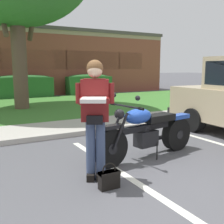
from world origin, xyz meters
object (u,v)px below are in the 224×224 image
(hedge_center_right, at_px, (24,86))
(hedge_right, at_px, (89,84))
(motorcycle, at_px, (150,131))
(handbag, at_px, (109,178))
(rider_person, at_px, (95,111))

(hedge_center_right, relative_size, hedge_right, 1.14)
(motorcycle, xyz_separation_m, hedge_right, (3.67, 11.03, 0.17))
(motorcycle, xyz_separation_m, hedge_center_right, (-0.15, 11.03, 0.17))
(motorcycle, height_order, handbag, motorcycle)
(motorcycle, relative_size, rider_person, 1.31)
(motorcycle, distance_m, hedge_right, 11.63)
(motorcycle, height_order, hedge_right, hedge_right)
(rider_person, distance_m, hedge_right, 12.50)
(motorcycle, bearing_deg, rider_person, -161.25)
(handbag, height_order, hedge_right, hedge_right)
(motorcycle, distance_m, rider_person, 1.46)
(rider_person, xyz_separation_m, hedge_right, (4.96, 11.47, -0.36))
(rider_person, distance_m, handbag, 0.94)
(handbag, distance_m, hedge_right, 12.83)
(handbag, height_order, hedge_center_right, hedge_center_right)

